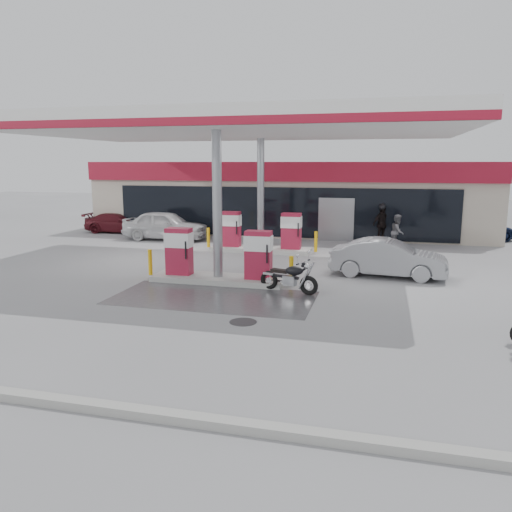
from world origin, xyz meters
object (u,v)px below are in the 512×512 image
(hatchback_silver, at_px, (388,258))
(sedan_white, at_px, (166,225))
(parked_motorcycle, at_px, (290,278))
(pump_island_near, at_px, (218,261))
(parked_car_left, at_px, (118,223))
(pump_island_far, at_px, (261,236))
(biker_walking, at_px, (382,225))
(attendant, at_px, (397,232))
(parked_car_right, at_px, (476,229))

(hatchback_silver, bearing_deg, sedan_white, 67.66)
(hatchback_silver, bearing_deg, parked_motorcycle, 141.30)
(pump_island_near, relative_size, parked_motorcycle, 2.64)
(sedan_white, height_order, parked_car_left, sedan_white)
(pump_island_far, xyz_separation_m, parked_motorcycle, (2.60, -6.81, -0.26))
(biker_walking, bearing_deg, hatchback_silver, -130.56)
(pump_island_far, distance_m, hatchback_silver, 6.73)
(parked_motorcycle, bearing_deg, pump_island_far, 127.66)
(pump_island_near, height_order, biker_walking, biker_walking)
(attendant, relative_size, hatchback_silver, 0.40)
(pump_island_far, xyz_separation_m, parked_car_right, (10.00, 6.00, -0.15))
(pump_island_near, relative_size, parked_car_right, 1.29)
(attendant, height_order, parked_car_left, attendant)
(attendant, height_order, parked_car_right, attendant)
(pump_island_near, bearing_deg, sedan_white, 124.51)
(parked_car_left, distance_m, parked_car_right, 19.53)
(attendant, bearing_deg, parked_car_left, 95.29)
(pump_island_far, distance_m, sedan_white, 6.05)
(parked_car_right, bearing_deg, hatchback_silver, 133.03)
(pump_island_near, bearing_deg, attendant, 54.14)
(pump_island_far, distance_m, parked_car_right, 11.66)
(attendant, bearing_deg, parked_car_right, -35.65)
(parked_car_right, bearing_deg, pump_island_near, 117.60)
(attendant, xyz_separation_m, hatchback_silver, (-0.44, -6.10, -0.14))
(pump_island_far, relative_size, parked_motorcycle, 2.64)
(parked_motorcycle, xyz_separation_m, parked_car_left, (-12.02, 10.81, 0.10))
(parked_motorcycle, relative_size, biker_walking, 1.04)
(parked_motorcycle, bearing_deg, sedan_white, 149.21)
(parked_motorcycle, height_order, hatchback_silver, hatchback_silver)
(parked_car_left, bearing_deg, attendant, -99.60)
(pump_island_near, relative_size, hatchback_silver, 1.28)
(pump_island_far, relative_size, parked_car_left, 1.34)
(attendant, height_order, hatchback_silver, attendant)
(parked_motorcycle, height_order, sedan_white, sedan_white)
(pump_island_near, height_order, parked_motorcycle, pump_island_near)
(sedan_white, distance_m, parked_car_right, 16.09)
(sedan_white, height_order, parked_car_right, sedan_white)
(parked_motorcycle, distance_m, parked_car_left, 16.17)
(sedan_white, bearing_deg, hatchback_silver, -119.07)
(hatchback_silver, xyz_separation_m, parked_car_left, (-14.98, 7.80, -0.11))
(pump_island_near, height_order, parked_car_right, pump_island_near)
(hatchback_silver, bearing_deg, biker_walking, 8.06)
(pump_island_far, xyz_separation_m, parked_car_left, (-9.42, 4.00, -0.16))
(pump_island_near, height_order, sedan_white, pump_island_near)
(pump_island_near, distance_m, hatchback_silver, 5.98)
(parked_car_right, relative_size, biker_walking, 2.14)
(pump_island_far, height_order, hatchback_silver, pump_island_far)
(pump_island_far, distance_m, biker_walking, 6.50)
(pump_island_far, height_order, biker_walking, biker_walking)
(parked_car_left, bearing_deg, pump_island_near, -140.01)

